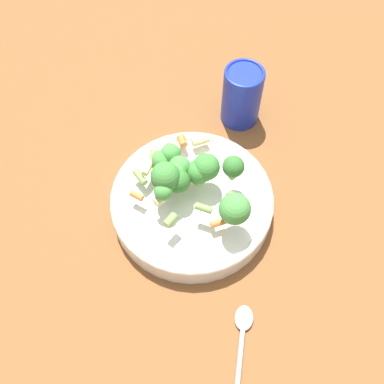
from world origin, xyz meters
The scene contains 5 objects.
ground_plane centered at (0.00, 0.00, 0.00)m, with size 3.00×3.00×0.00m, color brown.
bowl centered at (0.00, 0.00, 0.02)m, with size 0.25×0.25×0.04m.
pasta_salad centered at (0.01, 0.00, 0.08)m, with size 0.18×0.18×0.07m.
cup centered at (0.19, -0.08, 0.06)m, with size 0.07×0.07×0.11m.
spoon centered at (-0.21, -0.07, 0.00)m, with size 0.16×0.04×0.01m.
Camera 1 is at (-0.34, -0.01, 0.64)m, focal length 42.00 mm.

